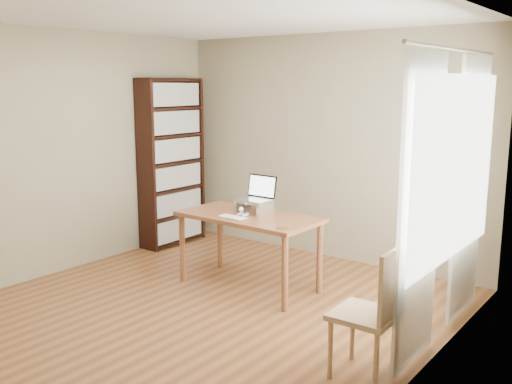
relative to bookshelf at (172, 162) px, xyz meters
The scene contains 10 objects.
room 2.43m from the bookshelf, 39.52° to the right, with size 4.04×4.54×2.64m.
bookshelf is the anchor object (origin of this frame).
curtains 3.83m from the bookshelf, 11.30° to the right, with size 0.03×1.90×2.25m.
desk 1.97m from the bookshelf, 21.76° to the right, with size 1.43×0.73×0.75m.
laptop_stand 1.92m from the bookshelf, 19.53° to the right, with size 0.32×0.25×0.13m.
laptop 1.89m from the bookshelf, 17.80° to the right, with size 0.34×0.29×0.24m.
keyboard 2.02m from the bookshelf, 27.92° to the right, with size 0.30×0.13×0.02m.
coaster 2.56m from the bookshelf, 21.97° to the right, with size 0.10×0.10×0.01m, color brown.
cat 1.87m from the bookshelf, 19.02° to the right, with size 0.26×0.49×0.16m.
chair 4.00m from the bookshelf, 24.49° to the right, with size 0.43×0.43×0.96m.
Camera 1 is at (3.35, -3.51, 2.03)m, focal length 40.00 mm.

